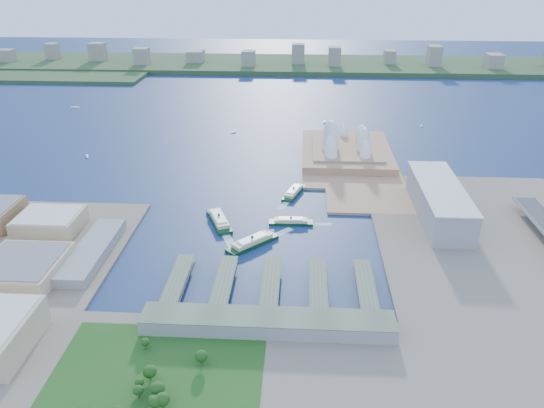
# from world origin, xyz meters

# --- Properties ---
(ground) EXTENTS (3000.00, 3000.00, 0.00)m
(ground) POSITION_xyz_m (0.00, 0.00, 0.00)
(ground) COLOR #10214E
(ground) RESTS_ON ground
(south_land) EXTENTS (720.00, 180.00, 3.00)m
(south_land) POSITION_xyz_m (0.00, -210.00, 1.50)
(south_land) COLOR #786B5C
(south_land) RESTS_ON ground
(east_land) EXTENTS (240.00, 500.00, 3.00)m
(east_land) POSITION_xyz_m (240.00, -50.00, 1.50)
(east_land) COLOR #786B5C
(east_land) RESTS_ON ground
(peninsula) EXTENTS (135.00, 220.00, 3.00)m
(peninsula) POSITION_xyz_m (107.50, 260.00, 1.50)
(peninsula) COLOR #A57B5A
(peninsula) RESTS_ON ground
(far_shore) EXTENTS (2200.00, 260.00, 12.00)m
(far_shore) POSITION_xyz_m (0.00, 980.00, 6.00)
(far_shore) COLOR #2D4926
(far_shore) RESTS_ON ground
(opera_house) EXTENTS (134.00, 180.00, 58.00)m
(opera_house) POSITION_xyz_m (105.00, 280.00, 32.00)
(opera_house) COLOR white
(opera_house) RESTS_ON peninsula
(toaster_building) EXTENTS (45.00, 155.00, 35.00)m
(toaster_building) POSITION_xyz_m (195.00, 80.00, 20.50)
(toaster_building) COLOR gray
(toaster_building) RESTS_ON east_land
(ferry_wharves) EXTENTS (184.00, 90.00, 9.30)m
(ferry_wharves) POSITION_xyz_m (14.00, -75.00, 4.65)
(ferry_wharves) COLOR #515C46
(ferry_wharves) RESTS_ON ground
(terminal_building) EXTENTS (200.00, 28.00, 12.00)m
(terminal_building) POSITION_xyz_m (15.00, -135.00, 9.00)
(terminal_building) COLOR gray
(terminal_building) RESTS_ON south_land
(park) EXTENTS (150.00, 110.00, 16.00)m
(park) POSITION_xyz_m (-60.00, -190.00, 11.00)
(park) COLOR #194714
(park) RESTS_ON south_land
(far_skyline) EXTENTS (1900.00, 140.00, 55.00)m
(far_skyline) POSITION_xyz_m (0.00, 960.00, 39.50)
(far_skyline) COLOR gray
(far_skyline) RESTS_ON far_shore
(ferry_a) EXTENTS (37.68, 62.83, 11.62)m
(ferry_a) POSITION_xyz_m (-51.75, 52.18, 5.81)
(ferry_a) COLOR black
(ferry_a) RESTS_ON ground
(ferry_b) EXTENTS (29.70, 54.71, 10.05)m
(ferry_b) POSITION_xyz_m (30.05, 136.26, 5.03)
(ferry_b) COLOR black
(ferry_b) RESTS_ON ground
(ferry_c) EXTENTS (53.14, 53.28, 11.34)m
(ferry_c) POSITION_xyz_m (-10.02, 4.01, 5.67)
(ferry_c) COLOR black
(ferry_c) RESTS_ON ground
(ferry_d) EXTENTS (49.28, 13.82, 9.26)m
(ferry_d) POSITION_xyz_m (28.53, 54.76, 4.63)
(ferry_d) COLOR black
(ferry_d) RESTS_ON ground
(boat_a) EXTENTS (9.19, 14.03, 2.68)m
(boat_a) POSITION_xyz_m (-280.01, 254.78, 1.34)
(boat_a) COLOR white
(boat_a) RESTS_ON ground
(boat_b) EXTENTS (8.90, 8.59, 2.47)m
(boat_b) POSITION_xyz_m (-76.50, 385.68, 1.24)
(boat_b) COLOR white
(boat_b) RESTS_ON ground
(boat_c) EXTENTS (6.43, 11.38, 2.46)m
(boat_c) POSITION_xyz_m (247.84, 441.57, 1.23)
(boat_c) COLOR white
(boat_c) RESTS_ON ground
(boat_d) EXTENTS (17.17, 5.08, 2.86)m
(boat_d) POSITION_xyz_m (-408.43, 527.73, 1.43)
(boat_d) COLOR white
(boat_d) RESTS_ON ground
(boat_e) EXTENTS (5.35, 12.99, 3.10)m
(boat_e) POSITION_xyz_m (78.36, 453.53, 1.55)
(boat_e) COLOR white
(boat_e) RESTS_ON ground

